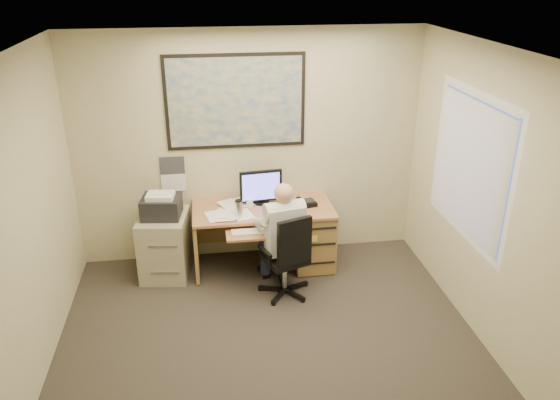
{
  "coord_description": "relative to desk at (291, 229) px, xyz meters",
  "views": [
    {
      "loc": [
        -0.52,
        -3.75,
        3.34
      ],
      "look_at": [
        0.22,
        1.3,
        1.09
      ],
      "focal_mm": 35.0,
      "sensor_mm": 36.0,
      "label": 1
    }
  ],
  "objects": [
    {
      "name": "room_shell",
      "position": [
        -0.44,
        -1.9,
        0.91
      ],
      "size": [
        4.0,
        4.5,
        2.7
      ],
      "color": "#312C26",
      "rests_on": "ground"
    },
    {
      "name": "desk",
      "position": [
        0.0,
        0.0,
        0.0
      ],
      "size": [
        1.6,
        0.97,
        1.14
      ],
      "color": "#B5794D",
      "rests_on": "ground"
    },
    {
      "name": "world_map",
      "position": [
        -0.58,
        0.33,
        1.46
      ],
      "size": [
        1.56,
        0.03,
        1.06
      ],
      "primitive_type": "cube",
      "color": "#1E4C93",
      "rests_on": "room_shell"
    },
    {
      "name": "wall_calendar",
      "position": [
        -1.33,
        0.34,
        0.64
      ],
      "size": [
        0.28,
        0.01,
        0.42
      ],
      "primitive_type": "cube",
      "color": "white",
      "rests_on": "room_shell"
    },
    {
      "name": "window_blinds",
      "position": [
        1.53,
        -1.1,
        1.11
      ],
      "size": [
        0.06,
        1.4,
        1.3
      ],
      "primitive_type": null,
      "color": "beige",
      "rests_on": "room_shell"
    },
    {
      "name": "filing_cabinet",
      "position": [
        -1.46,
        -0.03,
        -0.01
      ],
      "size": [
        0.6,
        0.69,
        1.01
      ],
      "rotation": [
        0.0,
        0.0,
        -0.14
      ],
      "color": "#A6A085",
      "rests_on": "ground"
    },
    {
      "name": "office_chair",
      "position": [
        -0.19,
        -0.68,
        -0.16
      ],
      "size": [
        0.74,
        0.74,
        0.97
      ],
      "rotation": [
        0.0,
        0.0,
        0.35
      ],
      "color": "black",
      "rests_on": "ground"
    },
    {
      "name": "person",
      "position": [
        -0.18,
        -0.6,
        0.19
      ],
      "size": [
        0.68,
        0.86,
        1.27
      ],
      "primitive_type": null,
      "rotation": [
        0.0,
        0.0,
        0.2
      ],
      "color": "silver",
      "rests_on": "office_chair"
    }
  ]
}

